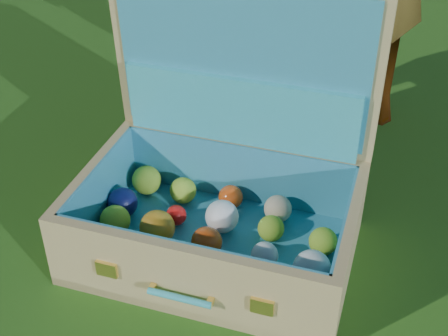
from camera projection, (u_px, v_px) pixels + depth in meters
ground at (216, 262)px, 1.52m from camera, size 60.00×60.00×0.00m
stray_ball at (60, 220)px, 1.59m from camera, size 0.08×0.08×0.08m
suitcase at (223, 177)px, 1.50m from camera, size 0.69×0.53×0.64m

